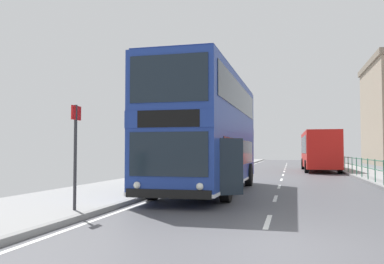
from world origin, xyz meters
The scene contains 5 objects.
ground centered at (-0.72, 0.00, 0.04)m, with size 15.80×140.00×0.20m.
double_decker_bus_main centered at (-2.67, 9.03, 2.39)m, with size 3.27×10.71×4.58m.
background_bus_far_lane centered at (2.79, 28.13, 1.72)m, with size 2.72×10.14×3.15m.
pedestrian_railing_far_kerb centered at (4.45, 13.34, 0.87)m, with size 0.05×24.98×1.09m.
bus_stop_sign_near centered at (-4.76, 2.39, 1.77)m, with size 0.08×0.44×2.64m.
Camera 1 is at (0.53, -7.13, 1.61)m, focal length 38.86 mm.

